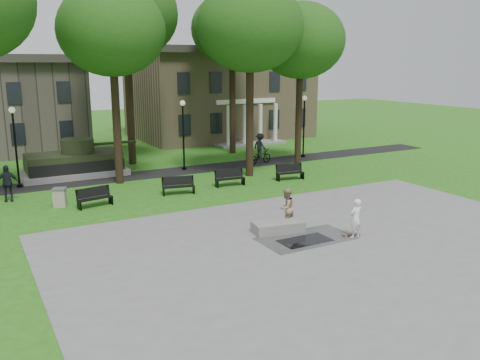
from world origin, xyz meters
The scene contains 25 objects.
ground centered at (0.00, 0.00, 0.00)m, with size 120.00×120.00×0.00m, color #265D15.
plaza centered at (0.00, -5.00, 0.01)m, with size 22.00×16.00×0.02m, color gray.
footpath centered at (0.00, 12.00, 0.01)m, with size 44.00×2.60×0.01m, color black.
building_right centered at (10.00, 26.00, 4.34)m, with size 17.00×12.00×8.60m.
tree_1 centered at (-4.50, 10.50, 8.95)m, with size 6.20×6.20×11.63m.
tree_2 centered at (3.50, 8.50, 9.32)m, with size 6.60×6.60×12.16m.
tree_3 centered at (8.00, 9.50, 8.60)m, with size 6.00×6.00×11.19m.
tree_4 centered at (-2.00, 16.00, 10.39)m, with size 7.20×7.20×13.50m.
tree_5 centered at (6.50, 16.50, 9.67)m, with size 6.40×6.40×12.44m.
lamp_left centered at (-10.00, 12.30, 2.79)m, with size 0.36×0.36×4.73m.
lamp_mid centered at (0.50, 12.30, 2.79)m, with size 0.36×0.36×4.73m.
lamp_right centered at (10.50, 12.30, 2.79)m, with size 0.36×0.36×4.73m.
tank_monument centered at (-6.46, 14.00, 0.86)m, with size 7.45×3.40×2.40m.
puddle centered at (-0.68, -3.41, 0.02)m, with size 2.20×1.20×0.00m, color black.
concrete_block centered at (-1.04, -1.92, 0.24)m, with size 2.20×1.00×0.45m, color gray.
skateboard centered at (1.41, -3.85, 0.06)m, with size 0.78×0.20×0.07m, color brown.
skateboarder centered at (1.42, -4.06, 0.85)m, with size 0.61×0.40×1.67m, color white.
friend_watching centered at (-0.33, -1.47, 0.90)m, with size 0.85×0.67×1.76m, color #9D8565.
pedestrian_walker centered at (-10.85, 9.24, 0.98)m, with size 1.15×0.48×1.96m, color black.
cyclist centered at (6.10, 11.50, 0.92)m, with size 2.16×1.28×2.25m.
park_bench_0 centered at (-7.06, 5.98, 0.52)m, with size 1.85×0.87×1.00m.
park_bench_1 centered at (-2.38, 6.29, 0.52)m, with size 1.85×0.88×1.00m.
park_bench_2 centered at (1.05, 6.63, 0.52)m, with size 1.83×0.68×1.00m.
park_bench_3 centered at (5.11, 6.26, 0.52)m, with size 1.84×0.75×1.00m.
trash_bin centered at (-8.61, 6.88, 0.49)m, with size 0.85×0.85×0.96m.
Camera 1 is at (-12.59, -19.52, 7.21)m, focal length 38.00 mm.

